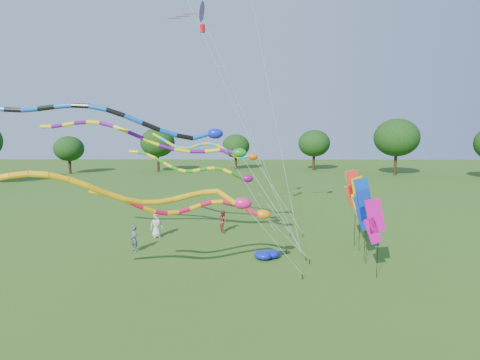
{
  "coord_description": "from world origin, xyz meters",
  "views": [
    {
      "loc": [
        -0.9,
        -20.02,
        7.95
      ],
      "look_at": [
        -1.25,
        3.93,
        4.8
      ],
      "focal_mm": 30.0,
      "sensor_mm": 36.0,
      "label": 1
    }
  ],
  "objects_px": {
    "blue_nylon_heap": "(266,256)",
    "person_a": "(157,225)",
    "tube_kite_red": "(206,208)",
    "tube_kite_orange": "(163,195)",
    "person_b": "(134,239)",
    "person_c": "(223,221)"
  },
  "relations": [
    {
      "from": "person_a",
      "to": "person_c",
      "type": "relative_size",
      "value": 1.08
    },
    {
      "from": "tube_kite_orange",
      "to": "person_a",
      "type": "bearing_deg",
      "value": 87.0
    },
    {
      "from": "blue_nylon_heap",
      "to": "person_a",
      "type": "xyz_separation_m",
      "value": [
        -7.7,
        4.79,
        0.69
      ]
    },
    {
      "from": "tube_kite_red",
      "to": "tube_kite_orange",
      "type": "bearing_deg",
      "value": -138.02
    },
    {
      "from": "tube_kite_red",
      "to": "person_a",
      "type": "xyz_separation_m",
      "value": [
        -4.36,
        7.39,
        -2.76
      ]
    },
    {
      "from": "person_b",
      "to": "tube_kite_red",
      "type": "bearing_deg",
      "value": 5.35
    },
    {
      "from": "person_b",
      "to": "person_c",
      "type": "height_order",
      "value": "person_c"
    },
    {
      "from": "blue_nylon_heap",
      "to": "tube_kite_orange",
      "type": "bearing_deg",
      "value": -132.67
    },
    {
      "from": "tube_kite_orange",
      "to": "person_a",
      "type": "height_order",
      "value": "tube_kite_orange"
    },
    {
      "from": "person_b",
      "to": "person_c",
      "type": "distance_m",
      "value": 7.38
    },
    {
      "from": "tube_kite_red",
      "to": "person_a",
      "type": "distance_m",
      "value": 9.01
    },
    {
      "from": "tube_kite_red",
      "to": "person_a",
      "type": "bearing_deg",
      "value": 103.25
    },
    {
      "from": "person_a",
      "to": "blue_nylon_heap",
      "type": "bearing_deg",
      "value": -52.56
    },
    {
      "from": "person_b",
      "to": "blue_nylon_heap",
      "type": "bearing_deg",
      "value": 34.23
    },
    {
      "from": "tube_kite_red",
      "to": "tube_kite_orange",
      "type": "relative_size",
      "value": 0.85
    },
    {
      "from": "blue_nylon_heap",
      "to": "person_b",
      "type": "bearing_deg",
      "value": 170.44
    },
    {
      "from": "person_a",
      "to": "person_b",
      "type": "bearing_deg",
      "value": -122.46
    },
    {
      "from": "blue_nylon_heap",
      "to": "person_a",
      "type": "distance_m",
      "value": 9.09
    },
    {
      "from": "blue_nylon_heap",
      "to": "person_b",
      "type": "relative_size",
      "value": 1.06
    },
    {
      "from": "tube_kite_red",
      "to": "tube_kite_orange",
      "type": "height_order",
      "value": "tube_kite_orange"
    },
    {
      "from": "tube_kite_orange",
      "to": "blue_nylon_heap",
      "type": "bearing_deg",
      "value": 29.77
    },
    {
      "from": "person_a",
      "to": "person_b",
      "type": "xyz_separation_m",
      "value": [
        -0.7,
        -3.37,
        -0.07
      ]
    }
  ]
}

